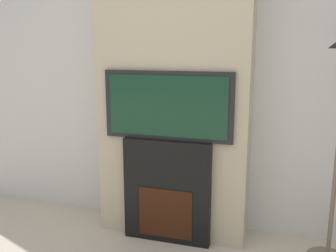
# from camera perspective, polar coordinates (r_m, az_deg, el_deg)

# --- Properties ---
(wall_back) EXTENTS (6.00, 0.06, 2.70)m
(wall_back) POSITION_cam_1_polar(r_m,az_deg,el_deg) (3.10, 2.02, 9.16)
(wall_back) COLOR silver
(wall_back) RESTS_ON ground_plane
(chimney_breast) EXTENTS (1.18, 0.34, 2.70)m
(chimney_breast) POSITION_cam_1_polar(r_m,az_deg,el_deg) (2.91, 0.99, 8.98)
(chimney_breast) COLOR #BCAD8E
(chimney_breast) RESTS_ON ground_plane
(fireplace) EXTENTS (0.68, 0.15, 0.82)m
(fireplace) POSITION_cam_1_polar(r_m,az_deg,el_deg) (2.95, -0.01, -9.81)
(fireplace) COLOR black
(fireplace) RESTS_ON ground_plane
(television) EXTENTS (0.98, 0.07, 0.52)m
(television) POSITION_cam_1_polar(r_m,az_deg,el_deg) (2.77, -0.02, 3.11)
(television) COLOR black
(television) RESTS_ON fireplace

